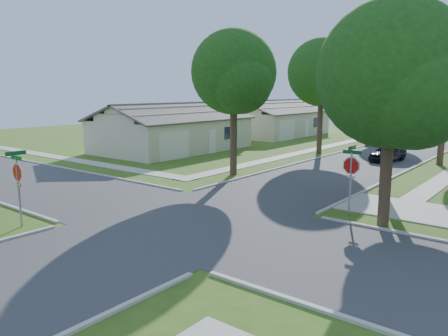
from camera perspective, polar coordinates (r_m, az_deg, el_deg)
ground at (r=17.96m, az=-4.16°, el=-6.90°), size 100.00×100.00×0.00m
road_ns at (r=17.95m, az=-4.16°, el=-6.88°), size 7.00×100.00×0.02m
sidewalk_nw at (r=42.84m, az=13.55°, el=2.78°), size 1.20×40.00×0.04m
driveway at (r=20.76m, az=26.78°, el=-5.57°), size 8.80×3.60×0.05m
stop_sign_sw at (r=18.44m, az=-25.35°, el=-0.91°), size 1.05×0.80×2.98m
stop_sign_ne at (r=18.95m, az=16.27°, el=-0.06°), size 1.05×0.80×2.98m
tree_e_near at (r=22.72m, az=21.02°, el=10.44°), size 4.97×4.80×8.28m
tree_e_mid at (r=34.36m, az=27.24°, el=10.66°), size 5.59×5.40×9.21m
tree_w_near at (r=27.10m, az=1.39°, el=11.92°), size 5.38×5.20×8.97m
tree_w_mid at (r=37.40m, az=12.74°, el=11.73°), size 5.80×5.60×9.56m
tree_w_far at (r=49.41m, az=19.34°, el=9.81°), size 4.76×4.60×8.04m
tree_ne_corner at (r=17.66m, az=21.30°, el=10.57°), size 5.80×5.60×8.66m
house_nw_near at (r=39.25m, az=-6.69°, el=4.55°), size 8.42×13.60×4.23m
house_nw_far at (r=52.63m, az=6.55°, el=5.93°), size 8.42×13.60×4.23m
car_curb_east at (r=35.05m, az=20.64°, el=1.89°), size 2.00×3.98×1.30m
car_curb_west at (r=46.28m, az=19.44°, el=3.82°), size 2.34×4.81×1.35m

